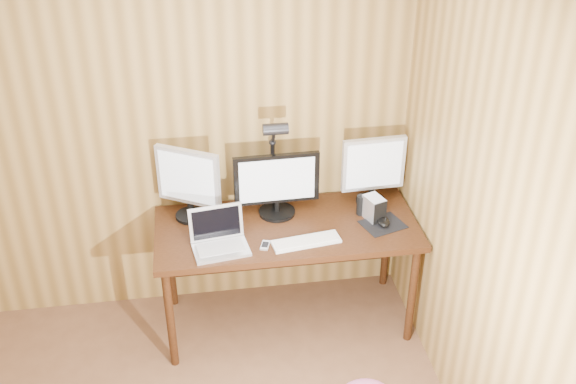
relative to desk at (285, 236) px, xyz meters
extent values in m
plane|color=silver|center=(-0.93, -1.70, 1.87)|extent=(4.00, 4.00, 0.00)
plane|color=olive|center=(-0.93, 0.30, 0.62)|extent=(4.00, 0.00, 4.00)
plane|color=olive|center=(0.82, -1.70, 0.62)|extent=(0.00, 4.00, 4.00)
cube|color=black|center=(0.00, -0.07, 0.10)|extent=(1.60, 0.70, 0.04)
cube|color=black|center=(0.00, 0.25, -0.17)|extent=(1.48, 0.02, 0.51)
cylinder|color=black|center=(-0.74, -0.36, -0.27)|extent=(0.05, 0.05, 0.71)
cylinder|color=black|center=(-0.74, 0.22, -0.27)|extent=(0.05, 0.05, 0.71)
cylinder|color=black|center=(0.74, -0.36, -0.27)|extent=(0.05, 0.05, 0.71)
cylinder|color=black|center=(0.74, 0.22, -0.27)|extent=(0.05, 0.05, 0.71)
cylinder|color=black|center=(-0.04, 0.08, 0.13)|extent=(0.23, 0.23, 0.02)
cylinder|color=black|center=(-0.04, 0.08, 0.18)|extent=(0.03, 0.03, 0.07)
cube|color=black|center=(-0.04, 0.08, 0.37)|extent=(0.53, 0.05, 0.33)
cube|color=silver|center=(-0.04, 0.06, 0.37)|extent=(0.46, 0.02, 0.28)
cylinder|color=black|center=(-0.57, 0.12, 0.13)|extent=(0.20, 0.20, 0.02)
cylinder|color=black|center=(-0.57, 0.12, 0.19)|extent=(0.04, 0.04, 0.09)
cube|color=silver|center=(-0.57, 0.12, 0.41)|extent=(0.38, 0.24, 0.36)
cube|color=silver|center=(-0.58, 0.10, 0.41)|extent=(0.32, 0.19, 0.31)
cylinder|color=black|center=(0.58, 0.12, 0.13)|extent=(0.19, 0.19, 0.02)
cylinder|color=black|center=(0.58, 0.12, 0.18)|extent=(0.04, 0.04, 0.09)
cube|color=silver|center=(0.58, 0.12, 0.40)|extent=(0.41, 0.06, 0.35)
cube|color=silver|center=(0.58, 0.10, 0.40)|extent=(0.35, 0.02, 0.30)
cube|color=silver|center=(-0.41, -0.27, 0.13)|extent=(0.34, 0.26, 0.02)
cube|color=silver|center=(-0.43, -0.16, 0.24)|extent=(0.32, 0.09, 0.21)
cube|color=black|center=(-0.43, -0.16, 0.24)|extent=(0.28, 0.07, 0.17)
cube|color=#B2B2B7|center=(-0.41, -0.27, 0.14)|extent=(0.29, 0.17, 0.00)
cube|color=white|center=(0.09, -0.27, 0.13)|extent=(0.42, 0.18, 0.02)
cube|color=white|center=(0.09, -0.27, 0.14)|extent=(0.39, 0.15, 0.00)
cube|color=black|center=(0.58, -0.15, 0.12)|extent=(0.30, 0.27, 0.00)
ellipsoid|color=black|center=(0.58, -0.15, 0.15)|extent=(0.08, 0.12, 0.04)
cube|color=silver|center=(0.54, -0.07, 0.20)|extent=(0.13, 0.16, 0.15)
cube|color=black|center=(0.57, -0.13, 0.20)|extent=(0.09, 0.04, 0.15)
cube|color=silver|center=(-0.16, -0.26, 0.13)|extent=(0.07, 0.10, 0.01)
cube|color=black|center=(-0.16, -0.26, 0.13)|extent=(0.05, 0.06, 0.00)
cylinder|color=black|center=(0.48, -0.01, 0.19)|extent=(0.06, 0.06, 0.13)
cube|color=black|center=(-0.04, 0.24, 0.11)|extent=(0.05, 0.06, 0.06)
cylinder|color=black|center=(-0.04, 0.24, 0.33)|extent=(0.03, 0.03, 0.42)
sphere|color=black|center=(-0.04, 0.24, 0.54)|extent=(0.04, 0.04, 0.04)
cylinder|color=black|center=(-0.04, 0.17, 0.62)|extent=(0.02, 0.15, 0.17)
cylinder|color=black|center=(-0.04, 0.09, 0.70)|extent=(0.15, 0.07, 0.07)
camera|label=1|loc=(-0.51, -3.47, 2.39)|focal=42.00mm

